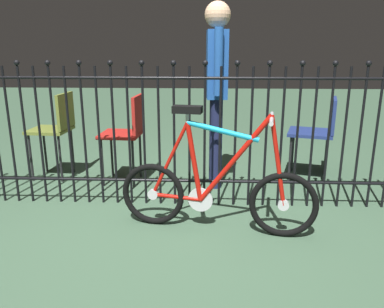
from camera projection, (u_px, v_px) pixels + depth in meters
ground_plane at (166, 234)px, 2.71m from camera, size 20.00×20.00×0.00m
iron_fence at (166, 131)px, 3.09m from camera, size 4.49×0.07×1.26m
bicycle at (216, 190)px, 2.70m from camera, size 1.40×0.40×0.90m
chair_red at (128, 129)px, 3.64m from camera, size 0.40×0.39×0.85m
chair_navy at (319, 129)px, 3.73m from camera, size 0.52×0.52×0.82m
chair_olive at (56, 125)px, 3.79m from camera, size 0.40×0.39×0.85m
person_visitor at (217, 80)px, 3.44m from camera, size 0.23×0.48×1.67m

